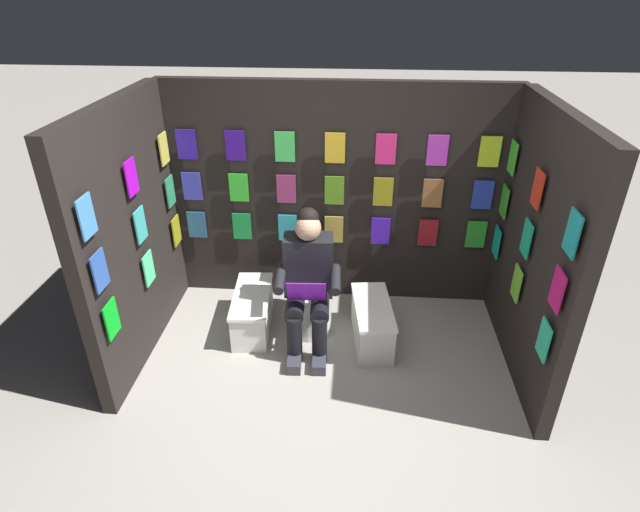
{
  "coord_description": "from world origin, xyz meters",
  "views": [
    {
      "loc": [
        -0.2,
        2.52,
        2.79
      ],
      "look_at": [
        0.07,
        -0.93,
        0.85
      ],
      "focal_mm": 28.6,
      "sensor_mm": 36.0,
      "label": 1
    }
  ],
  "objects": [
    {
      "name": "ground_plane",
      "position": [
        0.0,
        0.0,
        0.0
      ],
      "size": [
        30.0,
        30.0,
        0.0
      ],
      "primitive_type": "plane",
      "color": "#9E998E"
    },
    {
      "name": "display_wall_back",
      "position": [
        -0.0,
        -1.75,
        1.02
      ],
      "size": [
        3.03,
        0.14,
        2.03
      ],
      "color": "black",
      "rests_on": "ground"
    },
    {
      "name": "display_wall_left",
      "position": [
        -1.52,
        -0.85,
        1.02
      ],
      "size": [
        0.14,
        1.7,
        2.03
      ],
      "color": "black",
      "rests_on": "ground"
    },
    {
      "name": "display_wall_right",
      "position": [
        1.52,
        -0.85,
        1.02
      ],
      "size": [
        0.14,
        1.7,
        2.03
      ],
      "color": "black",
      "rests_on": "ground"
    },
    {
      "name": "toilet",
      "position": [
        0.18,
        -1.18,
        0.33
      ],
      "size": [
        0.41,
        0.56,
        0.77
      ],
      "rotation": [
        0.0,
        0.0,
        0.05
      ],
      "color": "white",
      "rests_on": "ground"
    },
    {
      "name": "person_reading",
      "position": [
        0.17,
        -0.95,
        0.6
      ],
      "size": [
        0.54,
        0.7,
        1.19
      ],
      "rotation": [
        0.0,
        0.0,
        0.05
      ],
      "color": "black",
      "rests_on": "ground"
    },
    {
      "name": "comic_longbox_near",
      "position": [
        0.68,
        -1.09,
        0.18
      ],
      "size": [
        0.37,
        0.76,
        0.35
      ],
      "rotation": [
        0.0,
        0.0,
        0.08
      ],
      "color": "white",
      "rests_on": "ground"
    },
    {
      "name": "comic_longbox_far",
      "position": [
        -0.37,
        -0.98,
        0.19
      ],
      "size": [
        0.38,
        0.73,
        0.38
      ],
      "rotation": [
        0.0,
        0.0,
        0.12
      ],
      "color": "white",
      "rests_on": "ground"
    }
  ]
}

